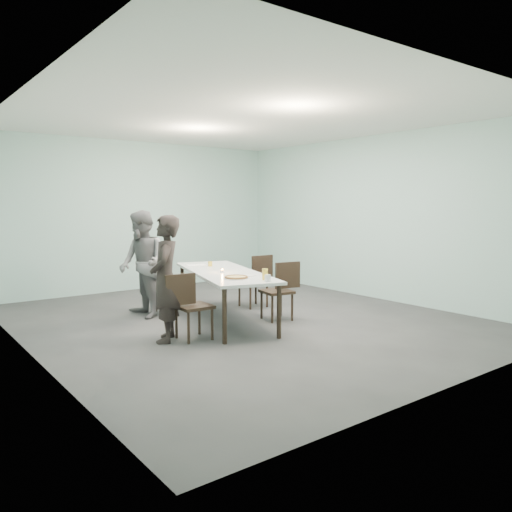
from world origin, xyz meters
TOP-DOWN VIEW (x-y plane):
  - ground at (0.00, 0.00)m, footprint 7.00×7.00m
  - room_shell at (0.00, 0.00)m, footprint 6.02×7.02m
  - table at (-0.25, 0.11)m, footprint 1.61×2.75m
  - chair_near_left at (-1.22, -0.52)m, footprint 0.62×0.43m
  - chair_far_left at (-0.80, 1.12)m, footprint 0.64×0.58m
  - chair_near_right at (0.49, -0.35)m, footprint 0.64×0.49m
  - chair_far_right at (0.79, 0.65)m, footprint 0.62×0.44m
  - diner_near at (-1.46, -0.37)m, footprint 0.65×0.70m
  - diner_far at (-1.12, 1.07)m, footprint 0.66×0.83m
  - pizza at (-0.54, -0.63)m, footprint 0.34×0.34m
  - side_plate at (-0.23, -0.51)m, footprint 0.18×0.18m
  - beer_glass at (-0.30, -0.94)m, footprint 0.08×0.08m
  - water_tumbler at (-0.36, -1.08)m, footprint 0.08×0.08m
  - tealight at (-0.36, -0.01)m, footprint 0.06×0.06m
  - amber_tumbler at (-0.10, 0.73)m, footprint 0.07×0.07m
  - menu at (-0.21, 0.97)m, footprint 0.35×0.30m

SIDE VIEW (x-z plane):
  - ground at x=0.00m, z-range 0.00..0.00m
  - chair_near_left at x=-1.22m, z-range 0.07..0.94m
  - chair_far_left at x=-0.80m, z-range 0.07..0.94m
  - chair_near_right at x=0.49m, z-range 0.07..0.94m
  - chair_far_right at x=0.79m, z-range 0.07..0.94m
  - table at x=-0.25m, z-range 0.32..1.07m
  - menu at x=-0.21m, z-range 0.75..0.76m
  - side_plate at x=-0.23m, z-range 0.75..0.76m
  - pizza at x=-0.54m, z-range 0.75..0.79m
  - tealight at x=-0.36m, z-range 0.75..0.79m
  - amber_tumbler at x=-0.10m, z-range 0.75..0.83m
  - water_tumbler at x=-0.36m, z-range 0.75..0.84m
  - diner_near at x=-1.46m, z-range 0.00..1.61m
  - beer_glass at x=-0.30m, z-range 0.75..0.90m
  - diner_far at x=-1.12m, z-range 0.00..1.66m
  - room_shell at x=0.00m, z-range 0.52..3.53m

